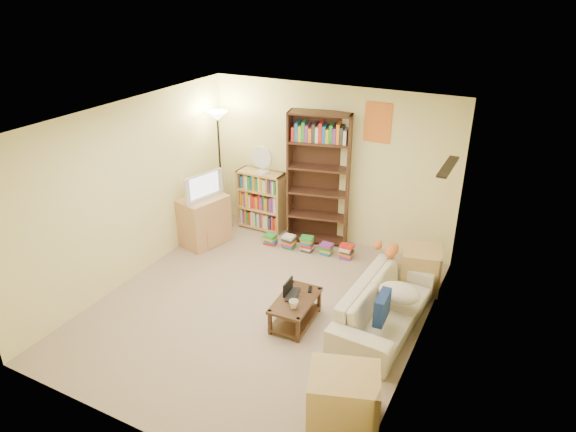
{
  "coord_description": "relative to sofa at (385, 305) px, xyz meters",
  "views": [
    {
      "loc": [
        2.86,
        -4.78,
        3.94
      ],
      "look_at": [
        0.06,
        0.69,
        1.05
      ],
      "focal_mm": 32.0,
      "sensor_mm": 36.0,
      "label": 1
    }
  ],
  "objects": [
    {
      "name": "laptop_screen",
      "position": [
        -1.13,
        -0.41,
        0.17
      ],
      "size": [
        0.02,
        0.26,
        0.17
      ],
      "primitive_type": "cube",
      "rotation": [
        0.0,
        0.0,
        0.05
      ],
      "color": "white",
      "rests_on": "laptop"
    },
    {
      "name": "floor_lamp",
      "position": [
        -3.29,
        1.37,
        1.32
      ],
      "size": [
        0.34,
        0.34,
        2.01
      ],
      "color": "black",
      "rests_on": "ground"
    },
    {
      "name": "cream_blanket",
      "position": [
        0.14,
        0.04,
        0.2
      ],
      "size": [
        0.52,
        0.37,
        0.22
      ],
      "primitive_type": "ellipsoid",
      "color": "beige",
      "rests_on": "sofa"
    },
    {
      "name": "television",
      "position": [
        -3.25,
        0.77,
        0.71
      ],
      "size": [
        0.77,
        0.44,
        0.42
      ],
      "primitive_type": "imported",
      "rotation": [
        0.0,
        0.0,
        1.32
      ],
      "color": "black",
      "rests_on": "tv_stand"
    },
    {
      "name": "tv_remote",
      "position": [
        -0.92,
        -0.21,
        0.07
      ],
      "size": [
        0.09,
        0.14,
        0.02
      ],
      "primitive_type": "cube",
      "rotation": [
        0.0,
        0.0,
        0.35
      ],
      "color": "black",
      "rests_on": "coffee_table"
    },
    {
      "name": "short_bookshelf",
      "position": [
        -2.68,
        1.65,
        0.23
      ],
      "size": [
        0.79,
        0.32,
        1.02
      ],
      "rotation": [
        0.0,
        0.0,
        0.0
      ],
      "color": "tan",
      "rests_on": "ground"
    },
    {
      "name": "tabby_cat",
      "position": [
        -0.21,
        0.75,
        0.36
      ],
      "size": [
        0.44,
        0.18,
        0.15
      ],
      "color": "orange",
      "rests_on": "sofa"
    },
    {
      "name": "mug",
      "position": [
        -0.94,
        -0.64,
        0.12
      ],
      "size": [
        0.17,
        0.17,
        0.1
      ],
      "primitive_type": "imported",
      "rotation": [
        0.0,
        0.0,
        -0.26
      ],
      "color": "silver",
      "rests_on": "coffee_table"
    },
    {
      "name": "tall_bookshelf",
      "position": [
        -1.65,
        1.65,
        0.84
      ],
      "size": [
        1.0,
        0.52,
        2.12
      ],
      "rotation": [
        0.0,
        0.0,
        0.22
      ],
      "color": "#402418",
      "rests_on": "ground"
    },
    {
      "name": "side_table",
      "position": [
        0.17,
        1.03,
        0.01
      ],
      "size": [
        0.63,
        0.63,
        0.59
      ],
      "primitive_type": "cube",
      "rotation": [
        0.0,
        0.0,
        0.25
      ],
      "color": "tan",
      "rests_on": "ground"
    },
    {
      "name": "desk_fan",
      "position": [
        -2.63,
        1.6,
        0.97
      ],
      "size": [
        0.36,
        0.2,
        0.46
      ],
      "color": "white",
      "rests_on": "short_bookshelf"
    },
    {
      "name": "end_cabinet",
      "position": [
        0.1,
        -1.65,
        -0.0
      ],
      "size": [
        0.81,
        0.74,
        0.56
      ],
      "primitive_type": "cube",
      "rotation": [
        0.0,
        0.0,
        0.33
      ],
      "color": "tan",
      "rests_on": "ground"
    },
    {
      "name": "room",
      "position": [
        -1.55,
        -0.4,
        1.34
      ],
      "size": [
        4.5,
        4.54,
        2.52
      ],
      "color": "tan",
      "rests_on": "ground"
    },
    {
      "name": "coffee_table",
      "position": [
        -1.0,
        -0.47,
        -0.07
      ],
      "size": [
        0.47,
        0.8,
        0.35
      ],
      "rotation": [
        0.0,
        0.0,
        0.05
      ],
      "color": "#43271A",
      "rests_on": "ground"
    },
    {
      "name": "laptop",
      "position": [
        -1.02,
        -0.4,
        0.08
      ],
      "size": [
        0.41,
        0.35,
        0.03
      ],
      "primitive_type": "imported",
      "rotation": [
        0.0,
        0.0,
        1.8
      ],
      "color": "black",
      "rests_on": "coffee_table"
    },
    {
      "name": "book_stacks",
      "position": [
        -1.61,
        1.25,
        -0.17
      ],
      "size": [
        1.45,
        0.3,
        0.25
      ],
      "color": "red",
      "rests_on": "ground"
    },
    {
      "name": "navy_pillow",
      "position": [
        0.07,
        -0.42,
        0.26
      ],
      "size": [
        0.13,
        0.37,
        0.33
      ],
      "primitive_type": "cube",
      "rotation": [
        0.0,
        0.0,
        1.62
      ],
      "color": "navy",
      "rests_on": "sofa"
    },
    {
      "name": "sofa",
      "position": [
        0.0,
        0.0,
        0.0
      ],
      "size": [
        2.0,
        0.95,
        0.56
      ],
      "primitive_type": "imported",
      "rotation": [
        0.0,
        0.0,
        1.52
      ],
      "color": "beige",
      "rests_on": "ground"
    },
    {
      "name": "tv_stand",
      "position": [
        -3.25,
        0.77,
        0.11
      ],
      "size": [
        0.69,
        0.84,
        0.78
      ],
      "primitive_type": "cube",
      "rotation": [
        0.0,
        0.0,
        -0.25
      ],
      "color": "tan",
      "rests_on": "ground"
    }
  ]
}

